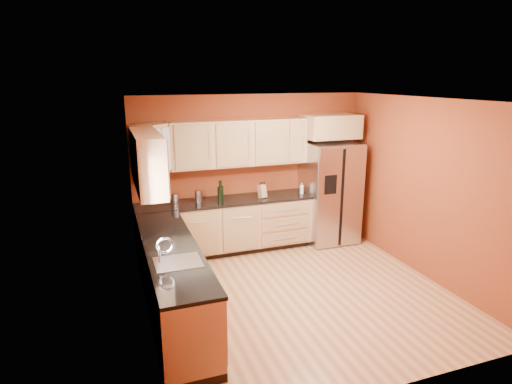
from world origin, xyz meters
TOP-DOWN VIEW (x-y plane):
  - floor at (0.00, 0.00)m, footprint 4.00×4.00m
  - ceiling at (0.00, 0.00)m, footprint 4.00×4.00m
  - wall_back at (0.00, 2.00)m, footprint 4.00×0.04m
  - wall_front at (0.00, -2.00)m, footprint 4.00×0.04m
  - wall_left at (-2.00, 0.00)m, footprint 0.04×4.00m
  - wall_right at (2.00, 0.00)m, footprint 0.04×4.00m
  - base_cabinets_back at (-0.55, 1.70)m, footprint 2.90×0.60m
  - base_cabinets_left at (-1.70, 0.00)m, footprint 0.60×2.80m
  - countertop_back at (-0.55, 1.69)m, footprint 2.90×0.62m
  - countertop_left at (-1.69, 0.00)m, footprint 0.62×2.80m
  - upper_cabinets_back at (-0.25, 1.83)m, footprint 2.30×0.33m
  - upper_cabinets_left at (-1.83, 0.72)m, footprint 0.33×1.35m
  - corner_upper_cabinet at (-1.67, 1.67)m, footprint 0.67×0.67m
  - over_fridge_cabinet at (1.35, 1.70)m, footprint 0.92×0.60m
  - refrigerator at (1.35, 1.62)m, footprint 0.90×0.75m
  - window at (-1.98, -0.50)m, footprint 0.03×0.90m
  - sink_faucet at (-1.69, -0.50)m, footprint 0.50×0.42m
  - canister_left at (-0.98, 1.74)m, footprint 0.13×0.13m
  - canister_right at (-1.37, 1.66)m, footprint 0.13×0.13m
  - wine_bottle_a at (-0.63, 1.66)m, footprint 0.10×0.10m
  - wine_bottle_b at (-0.66, 1.61)m, footprint 0.08×0.08m
  - knife_block at (0.07, 1.63)m, footprint 0.14×0.14m
  - soap_dispenser at (0.80, 1.63)m, footprint 0.07×0.07m

SIDE VIEW (x-z plane):
  - floor at x=0.00m, z-range 0.00..0.00m
  - base_cabinets_back at x=-0.55m, z-range 0.00..0.88m
  - base_cabinets_left at x=-1.70m, z-range 0.00..0.88m
  - refrigerator at x=1.35m, z-range 0.00..1.78m
  - countertop_back at x=-0.55m, z-range 0.88..0.92m
  - countertop_left at x=-1.69m, z-range 0.88..0.92m
  - soap_dispenser at x=0.80m, z-range 0.92..1.11m
  - canister_left at x=-0.98m, z-range 0.92..1.11m
  - canister_right at x=-1.37m, z-range 0.92..1.11m
  - knife_block at x=0.07m, z-range 0.92..1.14m
  - sink_faucet at x=-1.69m, z-range 0.92..1.22m
  - wine_bottle_a at x=-0.63m, z-range 0.92..1.26m
  - wine_bottle_b at x=-0.66m, z-range 0.92..1.27m
  - wall_back at x=0.00m, z-range 0.00..2.60m
  - wall_front at x=0.00m, z-range 0.00..2.60m
  - wall_left at x=-2.00m, z-range 0.00..2.60m
  - wall_right at x=2.00m, z-range 0.00..2.60m
  - window at x=-1.98m, z-range 1.05..2.05m
  - upper_cabinets_back at x=-0.25m, z-range 1.45..2.20m
  - upper_cabinets_left at x=-1.83m, z-range 1.45..2.20m
  - corner_upper_cabinet at x=-1.67m, z-range 1.45..2.20m
  - over_fridge_cabinet at x=1.35m, z-range 1.85..2.25m
  - ceiling at x=0.00m, z-range 2.60..2.60m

